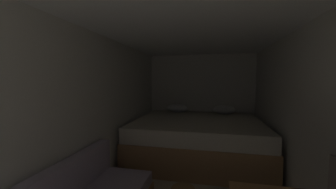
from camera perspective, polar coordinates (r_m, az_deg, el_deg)
name	(u,v)px	position (r m, az deg, el deg)	size (l,w,h in m)	color
wall_back	(201,98)	(4.71, 9.46, -1.12)	(2.50, 0.05, 2.04)	silver
wall_left	(97,113)	(2.75, -19.87, -4.99)	(0.05, 4.73, 2.04)	silver
wall_right	(308,121)	(2.54, 35.41, -6.25)	(0.05, 4.73, 2.04)	silver
ceiling_slab	(191,26)	(2.39, 6.75, 19.18)	(2.50, 4.73, 0.05)	white
bed	(198,138)	(3.82, 8.56, -12.33)	(2.28, 1.93, 0.91)	#9E7247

